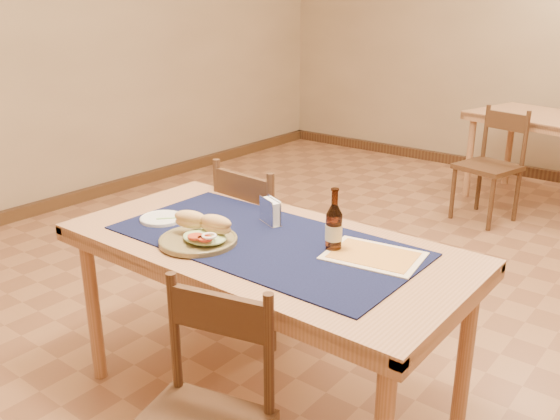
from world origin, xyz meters
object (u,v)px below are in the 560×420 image
Objects in this scene: sandwich_plate at (201,235)px; beer_bottle at (334,227)px; main_table at (264,260)px; napkin_holder at (270,212)px; chair_main_far at (265,244)px.

beer_bottle reaches higher than sandwich_plate.
main_table is 0.27m from sandwich_plate.
sandwich_plate is at bearing -102.97° from napkin_holder.
beer_bottle is (0.26, 0.09, 0.18)m from main_table.
main_table is 0.66m from chair_main_far.
beer_bottle is (0.66, -0.40, 0.37)m from chair_main_far.
sandwich_plate is at bearing -148.93° from beer_bottle.
napkin_holder is (0.08, 0.33, 0.02)m from sandwich_plate.
main_table is at bearing -58.68° from napkin_holder.
beer_bottle is at bearing 18.14° from main_table.
beer_bottle is 1.80× the size of napkin_holder.
main_table is at bearing 45.88° from sandwich_plate.
chair_main_far is 0.86m from beer_bottle.
chair_main_far is 3.83× the size of beer_bottle.
sandwich_plate is (-0.17, -0.17, 0.12)m from main_table.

